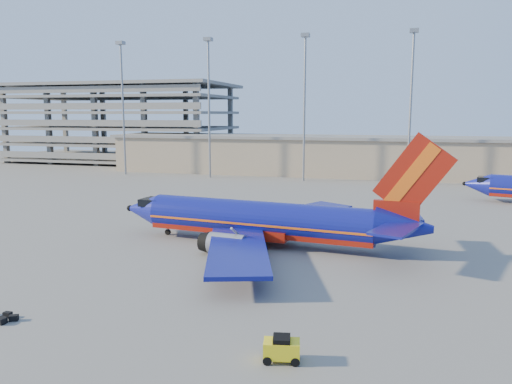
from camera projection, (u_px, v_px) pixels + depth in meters
ground at (275, 236)px, 55.23m from camera, size 220.00×220.00×0.00m
terminal_building at (382, 156)px, 107.13m from camera, size 122.00×16.00×8.50m
parking_garage at (121, 119)px, 140.25m from camera, size 62.00×32.00×21.40m
light_mast_row at (356, 91)px, 94.97m from camera, size 101.60×1.60×28.65m
aircraft_main at (266, 221)px, 50.93m from camera, size 34.69×33.22×11.76m
baggage_tug at (282, 348)px, 27.10m from camera, size 2.17×1.55×1.43m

